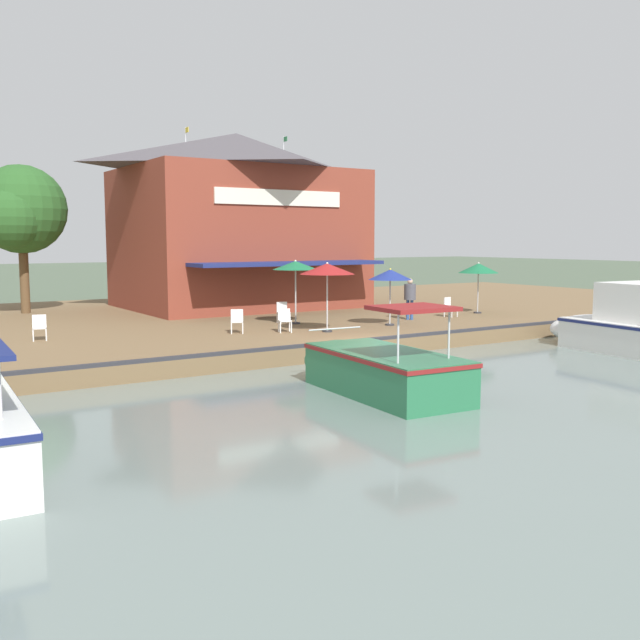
% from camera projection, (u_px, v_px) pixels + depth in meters
% --- Properties ---
extents(ground_plane, '(220.00, 220.00, 0.00)m').
position_uv_depth(ground_plane, '(369.00, 359.00, 23.56)').
color(ground_plane, '#4C5B47').
extents(quay_deck, '(22.00, 56.00, 0.60)m').
position_uv_depth(quay_deck, '(225.00, 320.00, 32.69)').
color(quay_deck, brown).
rests_on(quay_deck, ground).
extents(quay_edge_fender, '(0.20, 50.40, 0.10)m').
position_uv_depth(quay_edge_fender, '(367.00, 340.00, 23.57)').
color(quay_edge_fender, '#2D2D33').
rests_on(quay_edge_fender, quay_deck).
extents(waterfront_restaurant, '(10.50, 11.30, 8.66)m').
position_uv_depth(waterfront_restaurant, '(238.00, 219.00, 35.66)').
color(waterfront_restaurant, brown).
rests_on(waterfront_restaurant, quay_deck).
extents(patio_umbrella_by_entrance, '(1.82, 1.82, 2.33)m').
position_uv_depth(patio_umbrella_by_entrance, '(478.00, 268.00, 32.40)').
color(patio_umbrella_by_entrance, '#B7B7B7').
rests_on(patio_umbrella_by_entrance, quay_deck).
extents(patio_umbrella_back_row, '(1.71, 1.71, 2.24)m').
position_uv_depth(patio_umbrella_back_row, '(390.00, 275.00, 27.74)').
color(patio_umbrella_back_row, '#B7B7B7').
rests_on(patio_umbrella_back_row, quay_deck).
extents(patio_umbrella_mid_patio_right, '(1.82, 1.82, 2.55)m').
position_uv_depth(patio_umbrella_mid_patio_right, '(295.00, 266.00, 28.22)').
color(patio_umbrella_mid_patio_right, '#B7B7B7').
rests_on(patio_umbrella_mid_patio_right, quay_deck).
extents(patio_umbrella_mid_patio_left, '(2.01, 2.01, 2.54)m').
position_uv_depth(patio_umbrella_mid_patio_left, '(327.00, 269.00, 25.71)').
color(patio_umbrella_mid_patio_left, '#B7B7B7').
rests_on(patio_umbrella_mid_patio_left, quay_deck).
extents(cafe_chair_far_corner_seat, '(0.52, 0.52, 0.85)m').
position_uv_depth(cafe_chair_far_corner_seat, '(39.00, 326.00, 23.74)').
color(cafe_chair_far_corner_seat, white).
rests_on(cafe_chair_far_corner_seat, quay_deck).
extents(cafe_chair_facing_river, '(0.57, 0.57, 0.85)m').
position_uv_depth(cafe_chair_facing_river, '(285.00, 319.00, 25.86)').
color(cafe_chair_facing_river, white).
rests_on(cafe_chair_facing_river, quay_deck).
extents(cafe_chair_under_first_umbrella, '(0.51, 0.51, 0.85)m').
position_uv_depth(cafe_chair_under_first_umbrella, '(283.00, 311.00, 28.72)').
color(cafe_chair_under_first_umbrella, white).
rests_on(cafe_chair_under_first_umbrella, quay_deck).
extents(cafe_chair_back_row_seat, '(0.59, 0.59, 0.85)m').
position_uv_depth(cafe_chair_back_row_seat, '(237.00, 320.00, 25.59)').
color(cafe_chair_back_row_seat, white).
rests_on(cafe_chair_back_row_seat, quay_deck).
extents(cafe_chair_beside_entrance, '(0.51, 0.51, 0.85)m').
position_uv_depth(cafe_chair_beside_entrance, '(450.00, 306.00, 31.07)').
color(cafe_chair_beside_entrance, white).
rests_on(cafe_chair_beside_entrance, quay_deck).
extents(person_mid_patio, '(0.49, 0.49, 1.73)m').
position_uv_depth(person_mid_patio, '(410.00, 294.00, 29.84)').
color(person_mid_patio, '#2D5193').
rests_on(person_mid_patio, quay_deck).
extents(motorboat_outer_channel, '(5.66, 2.44, 2.32)m').
position_uv_depth(motorboat_outer_channel, '(374.00, 368.00, 18.21)').
color(motorboat_outer_channel, '#287047').
rests_on(motorboat_outer_channel, river_water).
extents(tree_downstream_bank, '(4.20, 4.00, 6.72)m').
position_uv_depth(tree_downstream_bank, '(19.00, 212.00, 31.92)').
color(tree_downstream_bank, brown).
rests_on(tree_downstream_bank, quay_deck).
extents(tree_upstream_bank, '(4.51, 4.30, 6.71)m').
position_uv_depth(tree_upstream_bank, '(149.00, 219.00, 37.33)').
color(tree_upstream_bank, brown).
rests_on(tree_upstream_bank, quay_deck).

